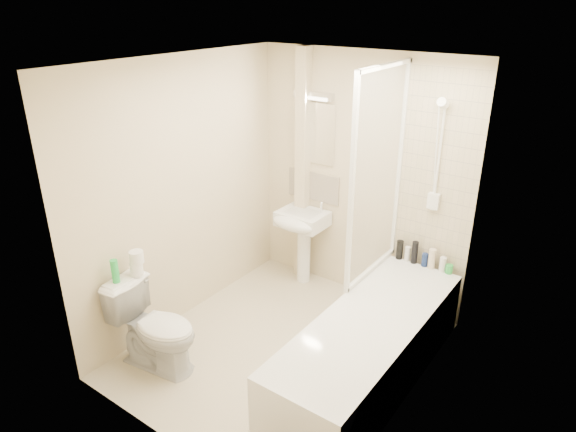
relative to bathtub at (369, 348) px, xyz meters
The scene contains 26 objects.
floor 0.81m from the bathtub, behind, with size 2.50×2.50×0.00m, color beige.
wall_back 1.64m from the bathtub, 123.47° to the left, with size 2.20×0.02×2.40m, color beige.
wall_left 2.07m from the bathtub, behind, with size 0.02×2.50×2.40m, color beige.
wall_right 0.98m from the bathtub, 18.27° to the right, with size 0.02×2.50×2.40m, color beige.
ceiling 2.24m from the bathtub, behind, with size 2.20×2.50×0.02m, color white.
tile_back 1.60m from the bathtub, 90.00° to the left, with size 0.70×0.01×1.75m, color beige.
tile_right 1.19m from the bathtub, ahead, with size 0.01×2.10×1.75m, color beige.
pipe_boxing 1.97m from the bathtub, 141.89° to the left, with size 0.12×0.12×2.40m, color beige.
splashback 1.85m from the bathtub, 138.48° to the left, with size 0.60×0.01×0.30m, color beige.
mirror 2.13m from the bathtub, 138.53° to the left, with size 0.46×0.01×0.60m, color white.
strip_light 2.36m from the bathtub, 139.12° to the left, with size 0.42×0.07×0.07m, color silver.
bathtub is the anchor object (origin of this frame).
shower_screen 1.39m from the bathtub, 117.14° to the left, with size 0.04×0.92×1.80m.
shower_fixture 1.66m from the bathtub, 90.09° to the left, with size 0.10×0.16×0.99m.
pedestal_sink 1.60m from the bathtub, 144.74° to the left, with size 0.48×0.45×0.92m.
bottle_black_a 1.13m from the bathtub, 103.31° to the left, with size 0.06×0.06×0.18m, color black.
bottle_white_a 1.11m from the bathtub, 99.20° to the left, with size 0.05×0.05×0.14m, color white.
bottle_black_b 1.11m from the bathtub, 95.49° to the left, with size 0.06×0.06×0.21m, color black.
bottle_blue 1.09m from the bathtub, 89.91° to the left, with size 0.06×0.06×0.12m, color navy.
bottle_cream 1.11m from the bathtub, 86.43° to the left, with size 0.06×0.06×0.19m, color beige.
bottle_white_b 1.11m from the bathtub, 80.83° to the left, with size 0.06×0.06×0.14m, color white.
bottle_green 1.11m from the bathtub, 77.58° to the left, with size 0.06×0.06×0.08m, color green.
toilet 1.71m from the bathtub, 149.55° to the right, with size 0.78×0.51×0.74m, color white.
toilet_roll_lower 1.95m from the bathtub, 154.97° to the right, with size 0.10×0.10×0.11m, color white.
toilet_roll_upper 1.98m from the bathtub, 155.16° to the right, with size 0.11×0.11×0.10m, color white.
green_bottle 2.08m from the bathtub, 151.02° to the right, with size 0.06×0.06×0.19m, color green.
Camera 1 is at (2.15, -2.91, 2.83)m, focal length 32.00 mm.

